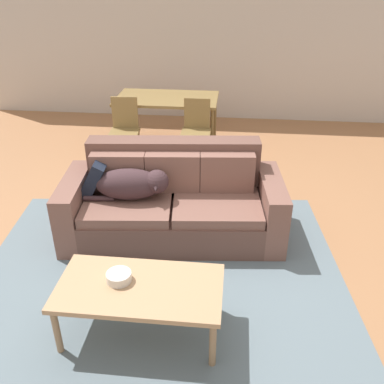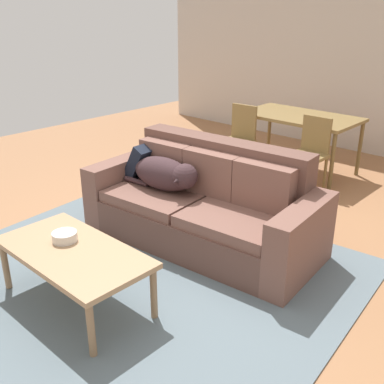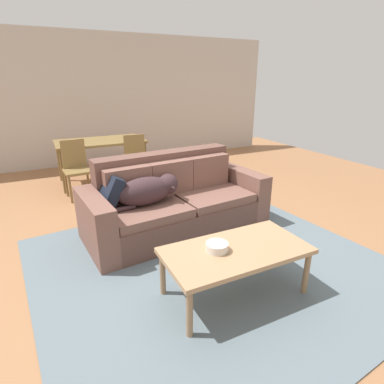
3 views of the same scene
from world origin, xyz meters
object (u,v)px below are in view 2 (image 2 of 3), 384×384
at_px(dog_on_left_cushion, 167,174).
at_px(dining_chair_near_left, 239,137).
at_px(couch, 205,206).
at_px(coffee_table, 73,256).
at_px(bowl_on_coffee_table, 65,237).
at_px(dining_table, 299,120).
at_px(dining_chair_near_right, 310,151).
at_px(throw_pillow_by_left_arm, 145,161).

relative_size(dog_on_left_cushion, dining_chair_near_left, 0.93).
height_order(couch, dog_on_left_cushion, couch).
height_order(coffee_table, bowl_on_coffee_table, bowl_on_coffee_table).
bearing_deg(coffee_table, dining_table, 95.85).
distance_m(dog_on_left_cushion, dining_chair_near_right, 1.99).
distance_m(bowl_on_coffee_table, dining_chair_near_left, 3.17).
distance_m(dog_on_left_cushion, dining_table, 2.49).
bearing_deg(dog_on_left_cushion, bowl_on_coffee_table, -87.93).
xyz_separation_m(throw_pillow_by_left_arm, dining_table, (0.36, 2.38, 0.06)).
xyz_separation_m(couch, dining_table, (-0.43, 2.36, 0.34)).
height_order(couch, dining_chair_near_right, couch).
bearing_deg(dog_on_left_cushion, dining_chair_near_right, 71.92).
bearing_deg(couch, bowl_on_coffee_table, -104.03).
bearing_deg(dining_chair_near_left, coffee_table, -78.86).
distance_m(throw_pillow_by_left_arm, dining_chair_near_right, 2.02).
distance_m(throw_pillow_by_left_arm, bowl_on_coffee_table, 1.46).
bearing_deg(dining_chair_near_right, dining_table, 131.42).
bearing_deg(throw_pillow_by_left_arm, couch, 1.92).
height_order(throw_pillow_by_left_arm, dining_table, throw_pillow_by_left_arm).
bearing_deg(dining_chair_near_right, throw_pillow_by_left_arm, -115.21).
bearing_deg(couch, dining_chair_near_right, 82.44).
distance_m(coffee_table, dining_chair_near_right, 3.21).
relative_size(dog_on_left_cushion, dining_chair_near_right, 0.94).
height_order(dining_table, dining_chair_near_right, dining_chair_near_right).
height_order(couch, bowl_on_coffee_table, couch).
bearing_deg(dining_chair_near_left, dining_table, 46.60).
bearing_deg(coffee_table, throw_pillow_by_left_arm, 118.53).
relative_size(couch, dining_table, 1.52).
xyz_separation_m(coffee_table, dining_table, (-0.38, 3.76, 0.29)).
bearing_deg(dog_on_left_cushion, dining_chair_near_left, 101.33).
bearing_deg(throw_pillow_by_left_arm, bowl_on_coffee_table, -66.27).
xyz_separation_m(dog_on_left_cushion, bowl_on_coffee_table, (0.16, -1.23, -0.13)).
bearing_deg(coffee_table, dining_chair_near_left, 105.83).
bearing_deg(dining_chair_near_right, couch, -92.17).
height_order(dog_on_left_cushion, throw_pillow_by_left_arm, throw_pillow_by_left_arm).
height_order(throw_pillow_by_left_arm, coffee_table, throw_pillow_by_left_arm).
bearing_deg(bowl_on_coffee_table, couch, 81.46).
bearing_deg(throw_pillow_by_left_arm, dog_on_left_cushion, -14.42).
xyz_separation_m(dining_table, dining_chair_near_left, (-0.50, -0.63, -0.19)).
relative_size(couch, bowl_on_coffee_table, 12.16).
relative_size(couch, dog_on_left_cushion, 2.72).
height_order(dog_on_left_cushion, coffee_table, dog_on_left_cushion).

